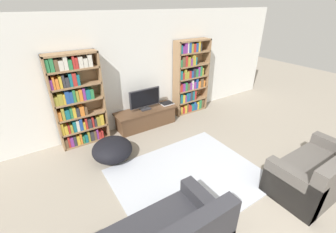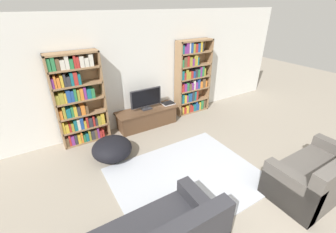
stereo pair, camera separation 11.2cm
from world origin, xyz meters
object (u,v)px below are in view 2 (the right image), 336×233
at_px(laptop, 168,103).
at_px(beanbag_ottoman, 112,149).
at_px(bookshelf_right, 191,79).
at_px(television, 146,99).
at_px(couch_right_sofa, 317,177).
at_px(bookshelf_left, 78,101).
at_px(tv_stand, 147,117).

height_order(laptop, beanbag_ottoman, laptop).
bearing_deg(bookshelf_right, television, -175.28).
bearing_deg(television, laptop, -0.14).
relative_size(couch_right_sofa, beanbag_ottoman, 1.99).
height_order(couch_right_sofa, beanbag_ottoman, couch_right_sofa).
xyz_separation_m(bookshelf_right, television, (-1.39, -0.11, -0.22)).
xyz_separation_m(television, couch_right_sofa, (1.31, -3.34, -0.42)).
height_order(bookshelf_left, tv_stand, bookshelf_left).
bearing_deg(couch_right_sofa, beanbag_ottoman, 134.27).
relative_size(laptop, beanbag_ottoman, 0.41).
bearing_deg(tv_stand, bookshelf_left, 175.30).
distance_m(tv_stand, laptop, 0.65).
xyz_separation_m(bookshelf_right, laptop, (-0.78, -0.12, -0.48)).
height_order(bookshelf_right, television, bookshelf_right).
height_order(television, couch_right_sofa, television).
xyz_separation_m(laptop, beanbag_ottoman, (-1.77, -0.81, -0.25)).
bearing_deg(television, bookshelf_right, 4.72).
bearing_deg(bookshelf_left, tv_stand, -4.70).
distance_m(bookshelf_right, tv_stand, 1.57).
bearing_deg(beanbag_ottoman, bookshelf_left, 108.95).
relative_size(bookshelf_left, television, 2.49).
height_order(tv_stand, television, television).
bearing_deg(television, tv_stand, -90.00).
relative_size(bookshelf_right, tv_stand, 1.29).
bearing_deg(bookshelf_right, beanbag_ottoman, -160.02).
bearing_deg(laptop, couch_right_sofa, -78.19).
xyz_separation_m(bookshelf_left, tv_stand, (1.48, -0.12, -0.72)).
height_order(tv_stand, laptop, laptop).
bearing_deg(bookshelf_left, couch_right_sofa, -51.15).
bearing_deg(bookshelf_right, tv_stand, -174.99).
height_order(bookshelf_right, tv_stand, bookshelf_right).
bearing_deg(bookshelf_right, couch_right_sofa, -91.42).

